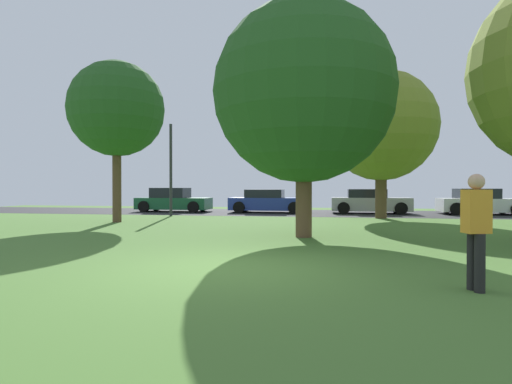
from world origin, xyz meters
name	(u,v)px	position (x,y,z in m)	size (l,w,h in m)	color
ground_plane	(228,268)	(0.00, 0.00, 0.00)	(44.00, 44.00, 0.00)	#47702D
road_strip	(298,213)	(0.00, 16.00, 0.00)	(44.00, 6.40, 0.01)	#28282B
birch_tree_lone	(304,93)	(1.03, 4.74, 4.08)	(5.12, 5.12, 6.66)	brown
maple_tree_far	(381,126)	(4.05, 12.54, 4.19)	(4.99, 4.99, 6.71)	brown
maple_tree_near	(117,109)	(-6.73, 8.50, 4.56)	(3.83, 3.83, 6.49)	brown
person_catcher	(476,227)	(3.71, -1.02, 0.87)	(0.37, 0.30, 1.59)	black
frisbee_disc	(479,253)	(4.86, 2.38, 0.01)	(0.27, 0.27, 0.03)	yellow
parked_car_green	(173,201)	(-7.21, 15.84, 0.63)	(4.19, 1.93, 1.38)	#195633
parked_car_blue	(268,202)	(-1.66, 15.92, 0.60)	(4.27, 2.01, 1.29)	#233893
parked_car_silver	(370,202)	(3.88, 16.11, 0.61)	(4.13, 1.94, 1.31)	#B7B7BC
parked_car_white	(479,203)	(9.42, 16.25, 0.62)	(4.01, 2.07, 1.34)	white
street_lamp_post	(171,170)	(-5.90, 12.20, 2.25)	(0.14, 0.14, 4.50)	#2D2D33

